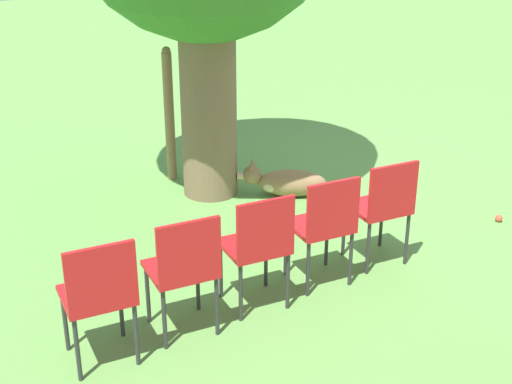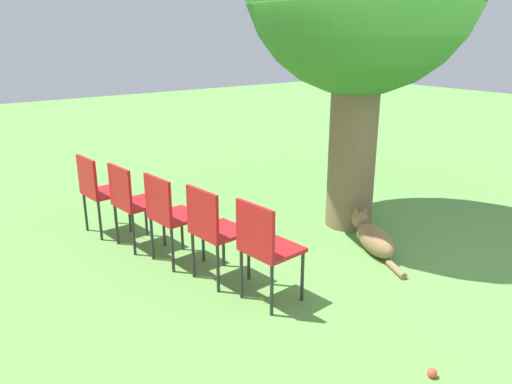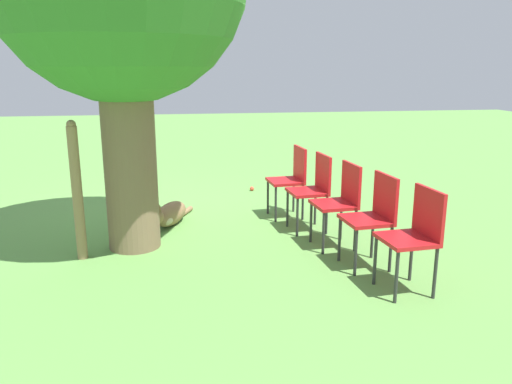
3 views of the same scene
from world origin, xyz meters
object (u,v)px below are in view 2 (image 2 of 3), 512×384
Objects in this scene: red_chair_3 at (131,199)px; dog at (373,238)px; red_chair_4 at (98,188)px; red_chair_1 at (213,227)px; tennis_ball at (432,373)px; fence_post at (363,156)px; red_chair_0 at (265,244)px; red_chair_2 at (169,212)px.

dog is at bearing -43.67° from red_chair_3.
red_chair_4 is at bearing 98.26° from red_chair_3.
red_chair_1 and red_chair_3 have the same top height.
red_chair_1 reaches higher than tennis_ball.
fence_post reaches higher than red_chair_1.
red_chair_0 is 1.00× the size of red_chair_3.
fence_post is at bearing -17.76° from dog.
red_chair_0 is 2.42m from red_chair_4.
dog is 1.64m from red_chair_0.
tennis_ball is (0.57, -2.63, -0.51)m from red_chair_2.
red_chair_0 and red_chair_3 have the same top height.
red_chair_1 is at bearing 102.07° from tennis_ball.
red_chair_1 is 1.00× the size of red_chair_3.
red_chair_1 is 1.21m from red_chair_3.
red_chair_1 is 13.48× the size of tennis_ball.
red_chair_0 is (-1.58, -0.17, 0.40)m from dog.
red_chair_3 is (-0.41, 1.77, 0.00)m from red_chair_0.
red_chair_2 reaches higher than dog.
tennis_ball is at bearing -83.15° from red_chair_0.
red_chair_1 and red_chair_2 have the same top height.
red_chair_2 is at bearing 98.26° from red_chair_1.
red_chair_4 reaches higher than dog.
red_chair_3 reaches higher than tennis_ball.
red_chair_1 is at bearing -81.74° from red_chair_2.
red_chair_0 is 1.82m from red_chair_3.
red_chair_2 is 1.21m from red_chair_4.
red_chair_0 is 1.00× the size of red_chair_4.
red_chair_3 and red_chair_4 have the same top height.
red_chair_4 is (-0.55, 2.36, 0.00)m from red_chair_0.
fence_post is 20.88× the size of tennis_ball.
dog is 1.21× the size of red_chair_1.
fence_post is at bearing 19.81° from red_chair_0.
red_chair_4 is at bearing 98.26° from red_chair_0.
fence_post reaches higher than red_chair_2.
dog is 3.09m from red_chair_4.
red_chair_0 is 1.00× the size of red_chair_1.
fence_post is 1.55× the size of red_chair_0.
dog is 1.82m from red_chair_1.
red_chair_4 is at bearing 102.54° from tennis_ball.
red_chair_0 is at bearing 120.36° from dog.
fence_post reaches higher than dog.
dog is 1.21× the size of red_chair_2.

